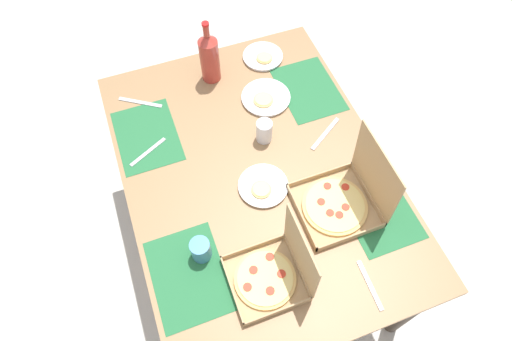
% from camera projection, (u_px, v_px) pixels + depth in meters
% --- Properties ---
extents(ground_plane, '(6.00, 6.00, 0.00)m').
position_uv_depth(ground_plane, '(256.00, 238.00, 2.45)').
color(ground_plane, beige).
extents(dining_table, '(1.49, 1.08, 0.75)m').
position_uv_depth(dining_table, '(256.00, 182.00, 1.89)').
color(dining_table, '#3F3328').
rests_on(dining_table, ground_plane).
extents(placemat_near_left, '(0.36, 0.26, 0.00)m').
position_uv_depth(placemat_near_left, '(147.00, 136.00, 1.90)').
color(placemat_near_left, '#236638').
rests_on(placemat_near_left, dining_table).
extents(placemat_near_right, '(0.36, 0.26, 0.00)m').
position_uv_depth(placemat_near_right, '(188.00, 276.00, 1.57)').
color(placemat_near_right, '#236638').
rests_on(placemat_near_right, dining_table).
extents(placemat_far_left, '(0.36, 0.26, 0.00)m').
position_uv_depth(placemat_far_left, '(308.00, 89.00, 2.04)').
color(placemat_far_left, '#236638').
rests_on(placemat_far_left, dining_table).
extents(placemat_far_right, '(0.36, 0.26, 0.00)m').
position_uv_depth(placemat_far_right, '(377.00, 209.00, 1.71)').
color(placemat_far_right, '#236638').
rests_on(placemat_far_right, dining_table).
extents(pizza_box_corner_right, '(0.30, 0.30, 0.33)m').
position_uv_depth(pizza_box_corner_right, '(343.00, 199.00, 1.68)').
color(pizza_box_corner_right, tan).
rests_on(pizza_box_corner_right, dining_table).
extents(pizza_box_edge_far, '(0.26, 0.26, 0.29)m').
position_uv_depth(pizza_box_edge_far, '(273.00, 273.00, 1.53)').
color(pizza_box_edge_far, tan).
rests_on(pizza_box_edge_far, dining_table).
extents(plate_middle, '(0.21, 0.21, 0.03)m').
position_uv_depth(plate_middle, '(263.00, 186.00, 1.76)').
color(plate_middle, white).
rests_on(plate_middle, dining_table).
extents(plate_far_right, '(0.23, 0.23, 0.03)m').
position_uv_depth(plate_far_right, '(266.00, 98.00, 2.00)').
color(plate_far_right, white).
rests_on(plate_far_right, dining_table).
extents(plate_near_left, '(0.20, 0.20, 0.03)m').
position_uv_depth(plate_near_left, '(263.00, 57.00, 2.13)').
color(plate_near_left, white).
rests_on(plate_near_left, dining_table).
extents(soda_bottle, '(0.09, 0.09, 0.32)m').
position_uv_depth(soda_bottle, '(209.00, 57.00, 1.96)').
color(soda_bottle, '#B2382D').
rests_on(soda_bottle, dining_table).
extents(cup_clear_left, '(0.07, 0.07, 0.10)m').
position_uv_depth(cup_clear_left, '(201.00, 250.00, 1.57)').
color(cup_clear_left, teal).
rests_on(cup_clear_left, dining_table).
extents(cup_clear_right, '(0.07, 0.07, 0.11)m').
position_uv_depth(cup_clear_right, '(264.00, 131.00, 1.84)').
color(cup_clear_right, silver).
rests_on(cup_clear_right, dining_table).
extents(fork_by_near_left, '(0.10, 0.18, 0.00)m').
position_uv_depth(fork_by_near_left, '(148.00, 152.00, 1.85)').
color(fork_by_near_left, '#B7B7BC').
rests_on(fork_by_near_left, dining_table).
extents(fork_by_near_right, '(0.19, 0.02, 0.00)m').
position_uv_depth(fork_by_near_right, '(370.00, 285.00, 1.55)').
color(fork_by_near_right, '#B7B7BC').
rests_on(fork_by_near_right, dining_table).
extents(knife_by_far_left, '(0.13, 0.18, 0.00)m').
position_uv_depth(knife_by_far_left, '(140.00, 102.00, 1.99)').
color(knife_by_far_left, '#B7B7BC').
rests_on(knife_by_far_left, dining_table).
extents(knife_by_far_right, '(0.13, 0.19, 0.00)m').
position_uv_depth(knife_by_far_right, '(325.00, 134.00, 1.90)').
color(knife_by_far_right, '#B7B7BC').
rests_on(knife_by_far_right, dining_table).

